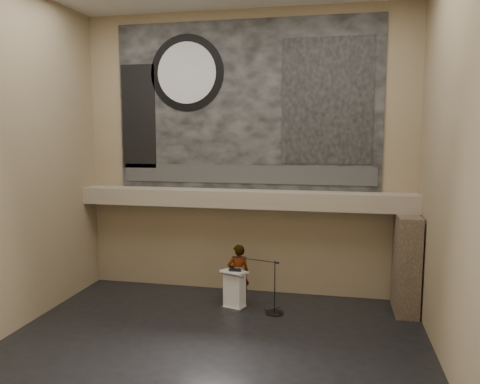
# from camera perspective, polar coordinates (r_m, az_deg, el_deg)

# --- Properties ---
(floor) EXTENTS (10.00, 10.00, 0.00)m
(floor) POSITION_cam_1_polar(r_m,az_deg,el_deg) (11.39, -3.47, -18.25)
(floor) COLOR black
(floor) RESTS_ON ground
(wall_back) EXTENTS (10.00, 0.02, 8.50)m
(wall_back) POSITION_cam_1_polar(r_m,az_deg,el_deg) (14.20, 0.66, 4.61)
(wall_back) COLOR #8F7D5A
(wall_back) RESTS_ON floor
(wall_front) EXTENTS (10.00, 0.02, 8.50)m
(wall_front) POSITION_cam_1_polar(r_m,az_deg,el_deg) (6.55, -12.99, 1.38)
(wall_front) COLOR #8F7D5A
(wall_front) RESTS_ON floor
(wall_left) EXTENTS (0.02, 8.00, 8.50)m
(wall_left) POSITION_cam_1_polar(r_m,az_deg,el_deg) (12.59, -26.19, 3.54)
(wall_left) COLOR #8F7D5A
(wall_left) RESTS_ON floor
(wall_right) EXTENTS (0.02, 8.00, 8.50)m
(wall_right) POSITION_cam_1_polar(r_m,az_deg,el_deg) (10.19, 24.63, 2.93)
(wall_right) COLOR #8F7D5A
(wall_right) RESTS_ON floor
(soffit) EXTENTS (10.00, 0.80, 0.50)m
(soffit) POSITION_cam_1_polar(r_m,az_deg,el_deg) (13.93, 0.34, -0.82)
(soffit) COLOR gray
(soffit) RESTS_ON wall_back
(sprinkler_left) EXTENTS (0.04, 0.04, 0.06)m
(sprinkler_left) POSITION_cam_1_polar(r_m,az_deg,el_deg) (14.32, -5.99, -1.77)
(sprinkler_left) COLOR #B2893D
(sprinkler_left) RESTS_ON soffit
(sprinkler_right) EXTENTS (0.04, 0.04, 0.06)m
(sprinkler_right) POSITION_cam_1_polar(r_m,az_deg,el_deg) (13.67, 8.13, -2.23)
(sprinkler_right) COLOR #B2893D
(sprinkler_right) RESTS_ON soffit
(banner) EXTENTS (8.00, 0.05, 5.00)m
(banner) POSITION_cam_1_polar(r_m,az_deg,el_deg) (14.18, 0.65, 10.47)
(banner) COLOR black
(banner) RESTS_ON wall_back
(banner_text_strip) EXTENTS (7.76, 0.02, 0.55)m
(banner_text_strip) POSITION_cam_1_polar(r_m,az_deg,el_deg) (14.17, 0.60, 2.17)
(banner_text_strip) COLOR #303030
(banner_text_strip) RESTS_ON banner
(banner_clock_rim) EXTENTS (2.30, 0.02, 2.30)m
(banner_clock_rim) POSITION_cam_1_polar(r_m,az_deg,el_deg) (14.68, -6.51, 14.23)
(banner_clock_rim) COLOR black
(banner_clock_rim) RESTS_ON banner
(banner_clock_face) EXTENTS (1.84, 0.02, 1.84)m
(banner_clock_face) POSITION_cam_1_polar(r_m,az_deg,el_deg) (14.66, -6.53, 14.24)
(banner_clock_face) COLOR silver
(banner_clock_face) RESTS_ON banner
(banner_building_print) EXTENTS (2.60, 0.02, 3.60)m
(banner_building_print) POSITION_cam_1_polar(r_m,az_deg,el_deg) (13.88, 10.56, 10.83)
(banner_building_print) COLOR black
(banner_building_print) RESTS_ON banner
(banner_brick_print) EXTENTS (1.10, 0.02, 3.20)m
(banner_brick_print) POSITION_cam_1_polar(r_m,az_deg,el_deg) (15.15, -12.26, 8.96)
(banner_brick_print) COLOR black
(banner_brick_print) RESTS_ON banner
(stone_pier) EXTENTS (0.60, 1.40, 2.70)m
(stone_pier) POSITION_cam_1_polar(r_m,az_deg,el_deg) (13.67, 19.61, -8.25)
(stone_pier) COLOR #433629
(stone_pier) RESTS_ON floor
(lectern) EXTENTS (0.79, 0.66, 1.13)m
(lectern) POSITION_cam_1_polar(r_m,az_deg,el_deg) (13.33, -0.68, -11.80)
(lectern) COLOR silver
(lectern) RESTS_ON floor
(binder) EXTENTS (0.39, 0.35, 0.04)m
(binder) POSITION_cam_1_polar(r_m,az_deg,el_deg) (13.12, -0.64, -9.52)
(binder) COLOR black
(binder) RESTS_ON lectern
(papers) EXTENTS (0.30, 0.36, 0.00)m
(papers) POSITION_cam_1_polar(r_m,az_deg,el_deg) (13.14, -1.06, -9.57)
(papers) COLOR silver
(papers) RESTS_ON lectern
(speaker_person) EXTENTS (0.74, 0.62, 1.74)m
(speaker_person) POSITION_cam_1_polar(r_m,az_deg,el_deg) (13.63, -0.21, -9.95)
(speaker_person) COLOR beige
(speaker_person) RESTS_ON floor
(mic_stand) EXTENTS (1.50, 0.60, 1.48)m
(mic_stand) POSITION_cam_1_polar(r_m,az_deg,el_deg) (13.17, 4.03, -13.58)
(mic_stand) COLOR black
(mic_stand) RESTS_ON floor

